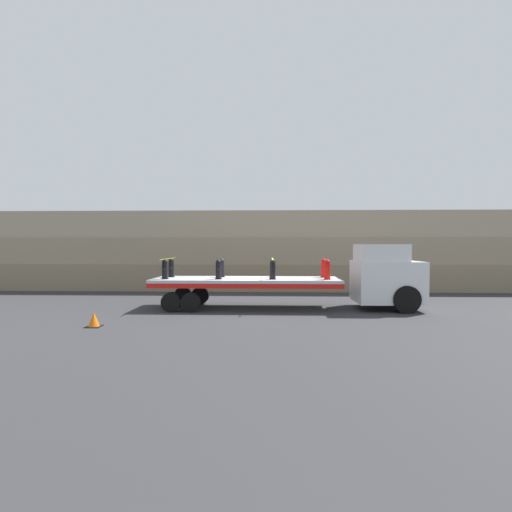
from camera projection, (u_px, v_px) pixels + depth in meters
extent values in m
plane|color=#2D2D30|center=(246.00, 308.00, 17.56)|extent=(120.00, 120.00, 0.00)
cube|color=#84755B|center=(253.00, 276.00, 24.99)|extent=(60.00, 3.00, 1.61)
cube|color=gray|center=(253.00, 251.00, 25.10)|extent=(60.00, 3.00, 1.61)
cube|color=tan|center=(254.00, 225.00, 25.21)|extent=(60.00, 3.00, 1.61)
cube|color=silver|center=(387.00, 281.00, 17.31)|extent=(2.73, 2.41, 1.77)
cube|color=silver|center=(380.00, 253.00, 17.29)|extent=(1.91, 2.22, 0.73)
cube|color=black|center=(404.00, 273.00, 17.27)|extent=(1.09, 2.12, 0.99)
cylinder|color=black|center=(407.00, 299.00, 16.17)|extent=(1.13, 0.28, 1.13)
cylinder|color=black|center=(390.00, 293.00, 18.45)|extent=(1.13, 0.28, 1.13)
cube|color=#B2B2B7|center=(246.00, 280.00, 17.52)|extent=(8.13, 2.49, 0.13)
cube|color=red|center=(244.00, 286.00, 16.32)|extent=(8.13, 0.08, 0.20)
cube|color=red|center=(248.00, 281.00, 18.73)|extent=(8.13, 0.08, 0.20)
cylinder|color=black|center=(191.00, 302.00, 16.48)|extent=(0.81, 0.30, 0.81)
cylinder|color=black|center=(200.00, 295.00, 18.77)|extent=(0.81, 0.30, 0.81)
cylinder|color=black|center=(171.00, 302.00, 16.51)|extent=(0.81, 0.30, 0.81)
cylinder|color=black|center=(183.00, 295.00, 18.80)|extent=(0.81, 0.30, 0.81)
cylinder|color=black|center=(165.00, 279.00, 17.10)|extent=(0.31, 0.31, 0.03)
cylinder|color=black|center=(165.00, 271.00, 17.09)|extent=(0.25, 0.25, 0.68)
sphere|color=black|center=(165.00, 262.00, 17.08)|extent=(0.24, 0.24, 0.24)
cylinder|color=black|center=(164.00, 270.00, 16.90)|extent=(0.11, 0.12, 0.11)
cylinder|color=black|center=(166.00, 269.00, 17.27)|extent=(0.11, 0.12, 0.11)
cylinder|color=black|center=(171.00, 277.00, 18.19)|extent=(0.31, 0.31, 0.03)
cylinder|color=black|center=(171.00, 270.00, 18.18)|extent=(0.25, 0.25, 0.68)
sphere|color=black|center=(171.00, 261.00, 18.17)|extent=(0.24, 0.24, 0.24)
cylinder|color=black|center=(170.00, 268.00, 18.00)|extent=(0.11, 0.12, 0.11)
cylinder|color=black|center=(172.00, 268.00, 18.36)|extent=(0.11, 0.12, 0.11)
cylinder|color=black|center=(218.00, 279.00, 17.01)|extent=(0.31, 0.31, 0.03)
cylinder|color=black|center=(218.00, 271.00, 17.01)|extent=(0.25, 0.25, 0.68)
sphere|color=black|center=(218.00, 262.00, 17.00)|extent=(0.24, 0.24, 0.24)
cylinder|color=black|center=(218.00, 270.00, 16.82)|extent=(0.11, 0.12, 0.11)
cylinder|color=black|center=(219.00, 269.00, 17.19)|extent=(0.11, 0.12, 0.11)
cylinder|color=black|center=(222.00, 277.00, 18.11)|extent=(0.31, 0.31, 0.03)
cylinder|color=black|center=(222.00, 270.00, 18.10)|extent=(0.25, 0.25, 0.68)
sphere|color=black|center=(222.00, 261.00, 18.09)|extent=(0.24, 0.24, 0.24)
cylinder|color=black|center=(221.00, 268.00, 17.92)|extent=(0.11, 0.12, 0.11)
cylinder|color=black|center=(222.00, 268.00, 18.28)|extent=(0.11, 0.12, 0.11)
cylinder|color=black|center=(273.00, 279.00, 16.93)|extent=(0.31, 0.31, 0.03)
cylinder|color=black|center=(273.00, 271.00, 16.92)|extent=(0.25, 0.25, 0.68)
sphere|color=black|center=(273.00, 262.00, 16.91)|extent=(0.24, 0.24, 0.24)
cylinder|color=black|center=(273.00, 270.00, 16.74)|extent=(0.11, 0.12, 0.11)
cylinder|color=black|center=(273.00, 269.00, 17.10)|extent=(0.11, 0.12, 0.11)
cylinder|color=black|center=(272.00, 277.00, 18.03)|extent=(0.31, 0.31, 0.03)
cylinder|color=black|center=(272.00, 270.00, 18.02)|extent=(0.25, 0.25, 0.68)
sphere|color=black|center=(272.00, 261.00, 18.01)|extent=(0.24, 0.24, 0.24)
cylinder|color=black|center=(272.00, 268.00, 17.83)|extent=(0.11, 0.12, 0.11)
cylinder|color=black|center=(272.00, 268.00, 18.20)|extent=(0.11, 0.12, 0.11)
cylinder|color=red|center=(327.00, 279.00, 16.85)|extent=(0.31, 0.31, 0.03)
cylinder|color=red|center=(327.00, 272.00, 16.84)|extent=(0.25, 0.25, 0.68)
sphere|color=red|center=(327.00, 262.00, 16.83)|extent=(0.24, 0.24, 0.24)
cylinder|color=red|center=(328.00, 270.00, 16.66)|extent=(0.11, 0.12, 0.11)
cylinder|color=red|center=(327.00, 269.00, 17.02)|extent=(0.11, 0.12, 0.11)
cylinder|color=red|center=(324.00, 277.00, 17.95)|extent=(0.31, 0.31, 0.03)
cylinder|color=red|center=(324.00, 270.00, 17.94)|extent=(0.25, 0.25, 0.68)
sphere|color=red|center=(324.00, 261.00, 17.93)|extent=(0.24, 0.24, 0.24)
cylinder|color=red|center=(324.00, 268.00, 17.75)|extent=(0.11, 0.12, 0.11)
cylinder|color=red|center=(323.00, 268.00, 18.12)|extent=(0.11, 0.12, 0.11)
cube|color=yellow|center=(168.00, 259.00, 17.62)|extent=(0.05, 2.69, 0.01)
cube|color=yellow|center=(273.00, 259.00, 17.46)|extent=(0.05, 2.69, 0.01)
cube|color=black|center=(94.00, 326.00, 13.50)|extent=(0.48, 0.48, 0.03)
cone|color=orange|center=(94.00, 319.00, 13.49)|extent=(0.37, 0.37, 0.48)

